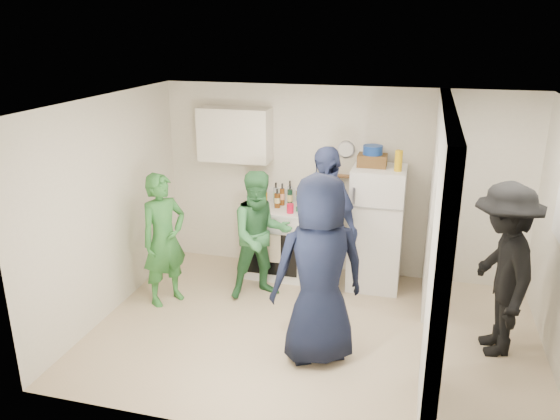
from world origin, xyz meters
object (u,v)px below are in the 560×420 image
object	(u,v)px
yellow_cup_stack_top	(399,161)
person_denim	(325,223)
stove	(278,240)
person_navy	(319,271)
fridge	(376,228)
person_green_left	(164,240)
blue_bowl	(373,150)
person_nook	(502,270)
wicker_basket	(372,160)
person_green_center	(261,235)

from	to	relation	value
yellow_cup_stack_top	person_denim	xyz separation A→B (m)	(-0.80, -0.31, -0.75)
stove	person_navy	bearing A→B (deg)	-63.49
fridge	person_navy	distance (m)	1.83
person_green_left	person_denim	size ratio (longest dim) A/B	0.85
stove	person_navy	distance (m)	2.08
fridge	person_navy	size ratio (longest dim) A/B	0.82
blue_bowl	person_green_left	xyz separation A→B (m)	(-2.29, -1.13, -0.97)
person_green_left	person_navy	world-z (taller)	person_navy
blue_bowl	person_denim	size ratio (longest dim) A/B	0.13
person_navy	person_nook	distance (m)	1.84
wicker_basket	person_green_left	xyz separation A→B (m)	(-2.29, -1.13, -0.84)
stove	wicker_basket	distance (m)	1.67
blue_bowl	person_denim	distance (m)	1.06
yellow_cup_stack_top	person_green_center	world-z (taller)	yellow_cup_stack_top
yellow_cup_stack_top	person_nook	xyz separation A→B (m)	(1.12, -1.08, -0.79)
blue_bowl	person_navy	world-z (taller)	person_navy
wicker_basket	blue_bowl	xyz separation A→B (m)	(0.00, 0.00, 0.13)
yellow_cup_stack_top	person_green_center	distance (m)	1.87
person_green_center	person_navy	distance (m)	1.48
stove	wicker_basket	world-z (taller)	wicker_basket
person_green_left	person_navy	xyz separation A→B (m)	(2.00, -0.70, 0.16)
wicker_basket	person_navy	distance (m)	1.98
stove	fridge	distance (m)	1.33
stove	blue_bowl	distance (m)	1.77
wicker_basket	person_green_center	bearing A→B (deg)	-150.44
yellow_cup_stack_top	stove	bearing A→B (deg)	175.10
fridge	yellow_cup_stack_top	xyz separation A→B (m)	(0.22, -0.10, 0.91)
wicker_basket	yellow_cup_stack_top	world-z (taller)	yellow_cup_stack_top
wicker_basket	person_navy	size ratio (longest dim) A/B	0.18
person_green_left	blue_bowl	bearing A→B (deg)	-31.83
fridge	person_green_left	xyz separation A→B (m)	(-2.39, -1.08, 0.02)
person_green_left	person_denim	xyz separation A→B (m)	(1.81, 0.67, 0.14)
blue_bowl	person_navy	size ratio (longest dim) A/B	0.12
wicker_basket	blue_bowl	world-z (taller)	blue_bowl
wicker_basket	person_green_center	size ratio (longest dim) A/B	0.22
blue_bowl	stove	bearing A→B (deg)	-179.04
person_navy	person_green_center	bearing A→B (deg)	-77.99
yellow_cup_stack_top	person_denim	bearing A→B (deg)	-158.96
yellow_cup_stack_top	person_navy	size ratio (longest dim) A/B	0.13
wicker_basket	person_navy	xyz separation A→B (m)	(-0.29, -1.83, -0.68)
yellow_cup_stack_top	person_nook	distance (m)	1.75
wicker_basket	person_denim	xyz separation A→B (m)	(-0.48, -0.46, -0.70)
stove	yellow_cup_stack_top	bearing A→B (deg)	-4.90
blue_bowl	person_green_left	size ratio (longest dim) A/B	0.15
person_denim	person_nook	xyz separation A→B (m)	(1.92, -0.78, -0.05)
person_green_center	person_nook	world-z (taller)	person_nook
person_green_left	person_navy	size ratio (longest dim) A/B	0.84
fridge	person_denim	size ratio (longest dim) A/B	0.83
person_green_center	person_green_left	bearing A→B (deg)	170.68
fridge	yellow_cup_stack_top	size ratio (longest dim) A/B	6.28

